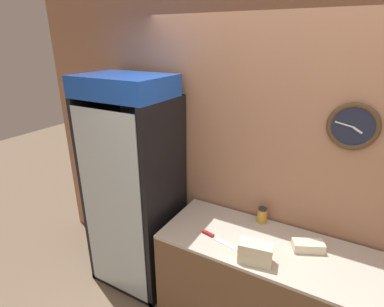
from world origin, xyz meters
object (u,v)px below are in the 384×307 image
sandwich_stack_bottom (255,257)px  sandwich_stack_middle (256,248)px  beverage_cooler (137,175)px  condiment_jar (262,215)px  chefs_knife (215,237)px  sandwich_flat_left (308,246)px

sandwich_stack_bottom → sandwich_stack_middle: (0.00, 0.00, 0.08)m
beverage_cooler → condiment_jar: 1.19m
chefs_knife → sandwich_stack_middle: bearing=-15.9°
chefs_knife → sandwich_stack_bottom: bearing=-15.9°
beverage_cooler → sandwich_stack_middle: (1.26, -0.29, -0.14)m
sandwich_stack_middle → sandwich_flat_left: sandwich_stack_middle is taller
condiment_jar → chefs_knife: bearing=-122.4°
beverage_cooler → condiment_jar: (1.16, 0.20, -0.19)m
sandwich_stack_middle → sandwich_flat_left: (0.30, 0.31, -0.08)m
beverage_cooler → condiment_jar: size_ratio=15.23×
sandwich_stack_bottom → chefs_knife: 0.37m
sandwich_stack_middle → condiment_jar: sandwich_stack_middle is taller
condiment_jar → sandwich_flat_left: bearing=-24.9°
sandwich_stack_middle → chefs_knife: 0.38m
sandwich_stack_middle → condiment_jar: bearing=101.7°
sandwich_flat_left → chefs_knife: sandwich_flat_left is taller
chefs_knife → beverage_cooler: bearing=167.9°
beverage_cooler → chefs_knife: 0.96m
sandwich_stack_middle → beverage_cooler: bearing=166.9°
sandwich_stack_middle → condiment_jar: (-0.10, 0.50, -0.05)m
beverage_cooler → sandwich_flat_left: (1.56, 0.01, -0.22)m
beverage_cooler → sandwich_stack_bottom: 1.31m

